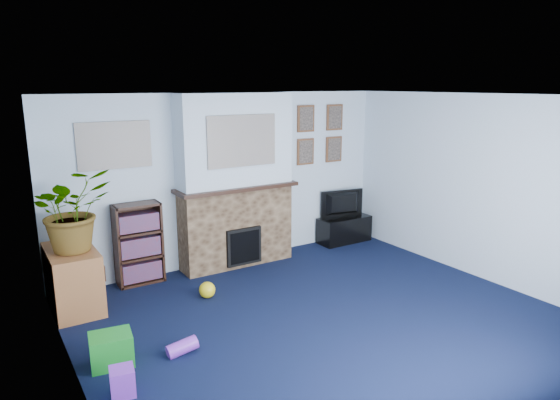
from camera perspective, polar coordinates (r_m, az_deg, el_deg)
floor at (r=5.63m, az=4.98°, el=-13.42°), size 5.00×4.50×0.01m
ceiling at (r=5.04m, az=5.53°, el=11.78°), size 5.00×4.50×0.01m
wall_back at (r=7.08m, az=-5.86°, el=2.39°), size 5.00×0.04×2.40m
wall_front at (r=3.77m, az=26.68°, el=-8.75°), size 5.00×0.04×2.40m
wall_left at (r=4.24m, az=-22.86°, el=-6.00°), size 0.04×4.50×2.40m
wall_right at (r=6.98m, az=21.79°, el=1.35°), size 0.04×4.50×2.40m
chimney_breast at (r=6.91m, az=-5.10°, el=1.99°), size 1.72×0.50×2.40m
collage_main at (r=6.63m, az=-4.37°, el=6.75°), size 1.00×0.03×0.68m
collage_left at (r=6.45m, az=-18.40°, el=5.95°), size 0.90×0.03×0.58m
portrait_tl at (r=7.62m, az=2.96°, el=9.27°), size 0.30×0.03×0.40m
portrait_tr at (r=7.95m, az=6.25°, el=9.37°), size 0.30×0.03×0.40m
portrait_bl at (r=7.68m, az=2.92°, el=5.54°), size 0.30×0.03×0.40m
portrait_br at (r=8.00m, az=6.16°, el=5.80°), size 0.30×0.03×0.40m
tv_stand at (r=8.17m, az=7.34°, el=-3.23°), size 0.87×0.37×0.41m
television at (r=8.08m, az=7.33°, el=-0.45°), size 0.75×0.23×0.43m
bookshelf at (r=6.65m, az=-15.86°, el=-5.01°), size 0.58×0.28×1.05m
sideboard at (r=6.20m, az=-22.56°, el=-8.36°), size 0.51×0.91×0.71m
potted_plant at (r=5.92m, az=-22.70°, el=-1.05°), size 0.95×0.87×0.92m
mantel_clock at (r=6.81m, az=-5.83°, el=2.12°), size 0.10×0.06×0.13m
mantel_candle at (r=7.01m, az=-2.64°, el=2.57°), size 0.05×0.05×0.16m
mantel_teddy at (r=6.64m, az=-8.92°, el=1.71°), size 0.14×0.14×0.14m
mantel_can at (r=7.17m, az=-0.46°, el=2.66°), size 0.06×0.06×0.13m
green_crate at (r=5.00m, az=-18.71°, el=-15.97°), size 0.41×0.35×0.30m
toy_ball at (r=6.15m, az=-8.32°, el=-10.21°), size 0.20×0.20×0.20m
toy_block at (r=4.57m, az=-17.56°, el=-19.28°), size 0.23×0.23×0.24m
toy_tube at (r=5.04m, az=-11.11°, el=-16.18°), size 0.31×0.14×0.18m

